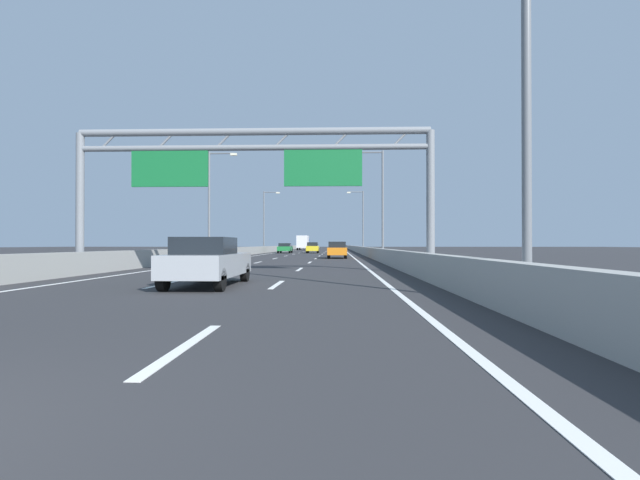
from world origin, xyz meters
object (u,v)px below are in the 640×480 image
Objects in this scene: streetlamp_right_mid at (380,197)px; sign_gantry at (251,164)px; white_car at (337,246)px; box_truck at (303,242)px; streetlamp_right_near at (515,50)px; green_car at (285,248)px; streetlamp_right_far at (362,217)px; yellow_car at (313,248)px; streetlamp_left_far at (265,218)px; silver_car at (208,261)px; streetlamp_left_mid at (212,198)px; orange_car at (337,250)px.

sign_gantry is at bearing -109.58° from streetlamp_right_mid.
white_car is 0.53× the size of box_truck.
white_car is at bearing 91.68° from streetlamp_right_near.
box_truck is (-0.09, 37.40, 0.96)m from green_car.
streetlamp_right_far reaches higher than yellow_car.
sign_gantry is 1.66× the size of streetlamp_left_far.
streetlamp_right_far reaches higher than silver_car.
streetlamp_right_near is at bearing -76.72° from streetlamp_left_far.
streetlamp_right_far is 10.47m from yellow_car.
streetlamp_left_mid is 2.29× the size of green_car.
sign_gantry reaches higher than orange_car.
white_car is at bearing 79.59° from streetlamp_left_far.
streetlamp_left_mid reaches higher than orange_car.
streetlamp_left_far is 31.52m from box_truck.
box_truck is (3.68, 62.73, -3.70)m from streetlamp_left_mid.
white_car is 92.14m from orange_car.
white_car is 1.08× the size of green_car.
white_car is 31.21m from box_truck.
streetlamp_right_near reaches higher than sign_gantry.
streetlamp_left_mid and streetlamp_right_far have the same top height.
silver_car is at bearing -105.59° from streetlamp_right_mid.
green_car is at bearing 101.08° from streetlamp_right_near.
yellow_car is 0.92× the size of white_car.
green_car is (-3.46, 52.91, -0.01)m from silver_car.
white_car is (-3.66, 61.35, -4.61)m from streetlamp_right_far.
sign_gantry is 3.48× the size of silver_car.
streetlamp_right_far is 2.20× the size of orange_car.
yellow_car is 25.04m from orange_car.
streetlamp_left_far is at bearing -96.75° from box_truck.
orange_car is 0.51× the size of box_truck.
streetlamp_right_far is 31.36m from orange_car.
green_car is 0.49× the size of box_truck.
yellow_car reaches higher than green_car.
streetlamp_right_far is at bearing 83.01° from orange_car.
yellow_car is (0.29, 46.84, -4.01)m from sign_gantry.
streetlamp_left_far is 10.78m from yellow_car.
streetlamp_right_mid is 1.00× the size of streetlamp_left_far.
white_car is at bearing 86.95° from yellow_car.
orange_car is (3.47, -24.80, -0.02)m from yellow_car.
streetlamp_left_far is 2.30× the size of yellow_car.
streetlamp_left_far is at bearing 142.09° from yellow_car.
streetlamp_right_mid is 2.30× the size of yellow_car.
sign_gantry is at bearing -90.36° from yellow_car.
streetlamp_right_mid is 6.04m from orange_car.
sign_gantry is at bearing 125.79° from streetlamp_right_near.
streetlamp_left_mid is at bearing 109.24° from sign_gantry.
silver_car is at bearing 152.19° from streetlamp_right_near.
sign_gantry is 114.32m from white_car.
sign_gantry is at bearing -85.55° from green_car.
streetlamp_right_mid is 2.29× the size of green_car.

